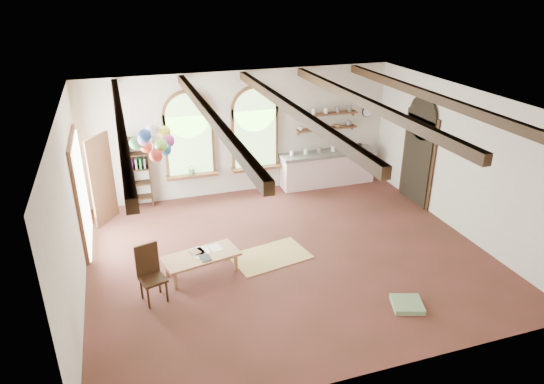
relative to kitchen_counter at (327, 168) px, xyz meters
name	(u,v)px	position (x,y,z in m)	size (l,w,h in m)	color
floor	(288,254)	(-2.30, -3.20, -0.48)	(8.00, 8.00, 0.00)	brown
ceiling_beams	(291,108)	(-2.30, -3.20, 2.62)	(6.20, 6.80, 0.18)	#32220F
window_left	(189,138)	(-3.70, 0.23, 1.16)	(1.30, 0.28, 2.20)	brown
window_right	(255,132)	(-2.00, 0.23, 1.16)	(1.30, 0.28, 2.20)	brown
left_doorway	(81,194)	(-6.25, -1.40, 0.67)	(0.10, 1.90, 2.50)	brown
right_doorway	(417,160)	(1.65, -1.70, 0.62)	(0.10, 1.30, 2.40)	black
kitchen_counter	(327,168)	(0.00, 0.00, 0.00)	(2.68, 0.62, 0.94)	beige
wall_shelf_lower	(327,128)	(0.00, 0.18, 1.07)	(1.70, 0.24, 0.04)	brown
wall_shelf_upper	(327,114)	(0.00, 0.18, 1.47)	(1.70, 0.24, 0.04)	brown
wall_clock	(368,111)	(1.25, 0.25, 1.42)	(0.32, 0.32, 0.04)	black
bookshelf	(139,173)	(-5.00, 0.12, 0.42)	(0.53, 0.32, 1.80)	#32220F
coffee_table	(201,257)	(-4.14, -3.35, -0.11)	(1.54, 0.94, 0.41)	#A47A4B
side_chair	(153,285)	(-5.11, -3.91, -0.17)	(0.52, 0.52, 1.06)	#32220F
floor_mat	(270,256)	(-2.69, -3.18, -0.47)	(1.55, 0.96, 0.02)	tan
floor_cushion	(407,304)	(-0.92, -5.50, -0.43)	(0.52, 0.52, 0.09)	gray
water_jug_a	(353,172)	(0.80, 0.00, -0.22)	(0.31, 0.31, 0.59)	#548AB4
water_jug_b	(359,172)	(1.00, 0.00, -0.25)	(0.27, 0.27, 0.53)	#548AB4
balloon_cluster	(154,142)	(-4.71, -1.99, 1.85)	(0.88, 0.92, 1.16)	white
table_book	(191,253)	(-4.31, -3.24, -0.06)	(0.17, 0.24, 0.02)	olive
tablet	(205,258)	(-4.08, -3.48, -0.06)	(0.19, 0.27, 0.01)	black
potted_plant_left	(192,169)	(-3.70, 0.12, 0.37)	(0.27, 0.23, 0.30)	#598C4C
potted_plant_right	(257,162)	(-2.00, 0.12, 0.37)	(0.27, 0.23, 0.30)	#598C4C
shelf_cup_a	(301,128)	(-0.75, 0.18, 1.14)	(0.12, 0.10, 0.10)	white
shelf_cup_b	(313,127)	(-0.40, 0.18, 1.14)	(0.10, 0.10, 0.09)	beige
shelf_bowl_a	(325,127)	(-0.05, 0.18, 1.12)	(0.22, 0.22, 0.05)	beige
shelf_bowl_b	(337,126)	(0.30, 0.18, 1.12)	(0.20, 0.20, 0.06)	#8C664C
shelf_vase	(349,122)	(0.65, 0.18, 1.19)	(0.18, 0.18, 0.19)	slate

